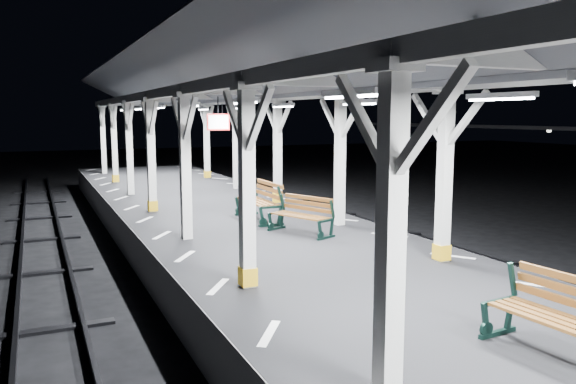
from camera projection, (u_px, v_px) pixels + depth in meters
ground at (420, 371)px, 8.40m from camera, size 120.00×120.00×0.00m
platform at (422, 339)px, 8.33m from camera, size 6.00×50.00×1.00m
hazard_stripes_left at (269, 333)px, 7.26m from camera, size 1.00×48.00×0.01m
hazard_stripes_right at (543, 286)px, 9.27m from camera, size 1.00×48.00×0.01m
canopy at (432, 60)px, 7.77m from camera, size 5.40×49.00×4.65m
bench_near at (565, 316)px, 6.45m from camera, size 0.81×1.81×0.95m
bench_mid at (303, 214)px, 13.38m from camera, size 1.18×1.74×0.89m
bench_far at (262, 200)px, 15.10m from camera, size 0.72×1.91×1.03m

